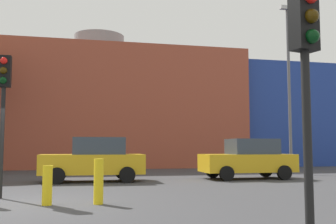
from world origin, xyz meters
TOP-DOWN VIEW (x-y plane):
  - ground_plane at (0.00, 0.00)m, footprint 200.00×200.00m
  - building_backdrop at (2.84, 21.55)m, footprint 39.76×12.44m
  - parked_car_2 at (2.05, 6.20)m, footprint 4.20×2.06m
  - parked_car_3 at (8.93, 6.20)m, footprint 4.13×2.03m
  - traffic_light_near_right at (4.50, -5.86)m, footprint 0.41×0.40m
  - traffic_light_island at (-0.66, 1.19)m, footprint 0.36×0.36m
  - bollard_yellow_0 at (0.72, -0.43)m, footprint 0.24×0.24m
  - bollard_yellow_1 at (1.96, -0.52)m, footprint 0.24×0.24m
  - street_lamp at (12.45, 8.68)m, footprint 0.80×0.24m

SIDE VIEW (x-z plane):
  - ground_plane at x=0.00m, z-range 0.00..0.00m
  - bollard_yellow_0 at x=0.72m, z-range 0.00..0.97m
  - bollard_yellow_1 at x=1.96m, z-range 0.00..1.12m
  - parked_car_3 at x=8.93m, z-range -0.01..1.79m
  - parked_car_2 at x=2.05m, z-range -0.01..1.82m
  - traffic_light_near_right at x=4.50m, z-range 0.86..4.50m
  - traffic_light_island at x=-0.66m, z-range 0.94..4.96m
  - building_backdrop at x=2.84m, z-range -1.08..9.35m
  - street_lamp at x=12.45m, z-range 0.54..9.69m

